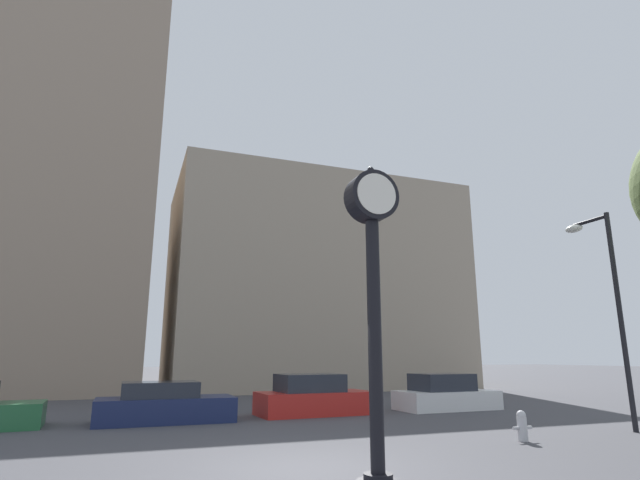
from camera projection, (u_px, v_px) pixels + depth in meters
name	position (u px, v px, depth m)	size (l,w,h in m)	color
ground_plane	(308.00, 471.00, 8.86)	(200.00, 200.00, 0.00)	#424247
building_tall_tower	(84.00, 71.00, 32.86)	(10.01, 12.00, 40.73)	gray
building_storefront_row	(311.00, 287.00, 35.19)	(19.00, 12.00, 13.53)	gray
street_clock	(373.00, 277.00, 8.39)	(0.89, 0.69, 5.25)	black
car_navy	(164.00, 405.00, 15.44)	(4.14, 1.82, 1.22)	#19234C
car_red	(313.00, 398.00, 17.51)	(4.08, 2.02, 1.38)	red
car_white	(445.00, 395.00, 19.18)	(3.97, 1.92, 1.34)	silver
fire_hydrant_near	(522.00, 426.00, 11.99)	(0.53, 0.23, 0.71)	#B7B7BC
street_lamp_right	(604.00, 283.00, 14.66)	(0.36, 1.57, 6.14)	black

